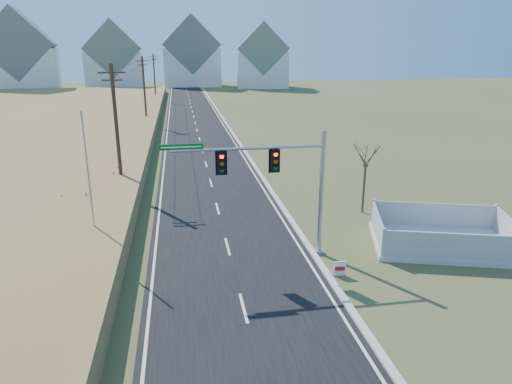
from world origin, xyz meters
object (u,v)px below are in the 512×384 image
Objects in this scene: open_sign at (340,268)px; fence_enclosure at (442,240)px; traffic_signal_mast at (285,180)px; bare_tree at (366,154)px; flagpole at (91,197)px.

fence_enclosure is at bearing 26.34° from open_sign.
fence_enclosure is at bearing -1.32° from traffic_signal_mast.
traffic_signal_mast is at bearing -139.60° from bare_tree.
bare_tree is (15.74, 3.01, 0.93)m from flagpole.
fence_enclosure is 18.24m from flagpole.
traffic_signal_mast is 1.68× the size of bare_tree.
traffic_signal_mast is 0.98× the size of fence_enclosure.
flagpole reaches higher than traffic_signal_mast.
flagpole is 16.05m from bare_tree.
flagpole is 1.52× the size of bare_tree.
fence_enclosure is 1.72× the size of bare_tree.
traffic_signal_mast reaches higher than fence_enclosure.
traffic_signal_mast is 11.26× the size of open_sign.
traffic_signal_mast reaches higher than open_sign.
open_sign is 0.15× the size of bare_tree.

